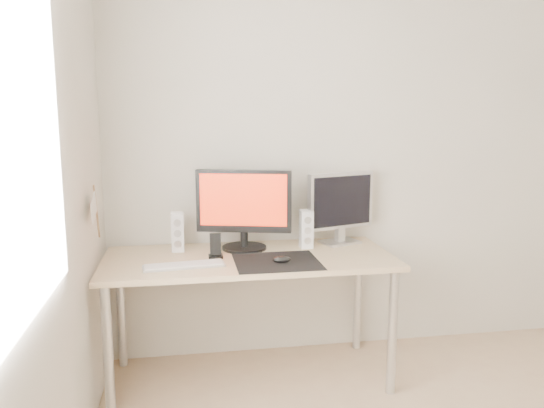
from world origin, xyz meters
TOP-DOWN VIEW (x-y plane):
  - wall_back at (0.00, 1.75)m, footprint 3.50×0.00m
  - wall_left at (-1.75, 0.00)m, footprint 0.00×3.50m
  - window_pane at (-1.74, 0.00)m, footprint 0.00×1.30m
  - mousepad at (-0.80, 1.24)m, footprint 0.45×0.40m
  - mouse at (-0.78, 1.21)m, footprint 0.10×0.06m
  - desk at (-0.93, 1.38)m, footprint 1.60×0.70m
  - main_monitor at (-0.94, 1.53)m, footprint 0.54×0.32m
  - second_monitor at (-0.34, 1.58)m, footprint 0.44×0.22m
  - speaker_left at (-1.32, 1.56)m, footprint 0.07×0.09m
  - speaker_right at (-0.57, 1.51)m, footprint 0.07×0.09m
  - keyboard at (-1.29, 1.23)m, footprint 0.43×0.17m
  - phone_dock at (-1.12, 1.37)m, footprint 0.08×0.07m
  - pennant at (-1.72, 1.24)m, footprint 0.01×0.23m

SIDE VIEW (x-z plane):
  - desk at x=-0.93m, z-range 0.29..1.02m
  - mousepad at x=-0.80m, z-range 0.73..0.73m
  - keyboard at x=-1.29m, z-range 0.73..0.75m
  - mouse at x=-0.78m, z-range 0.73..0.77m
  - phone_dock at x=-1.12m, z-range 0.70..0.84m
  - speaker_left at x=-1.32m, z-range 0.73..0.95m
  - speaker_right at x=-0.57m, z-range 0.73..0.95m
  - second_monitor at x=-0.34m, z-range 0.75..1.19m
  - main_monitor at x=-0.94m, z-range 0.75..1.22m
  - pennant at x=-1.72m, z-range 0.90..1.19m
  - wall_back at x=0.00m, z-range -0.50..3.00m
  - wall_left at x=-1.75m, z-range -0.50..3.00m
  - window_pane at x=-1.74m, z-range 0.85..2.15m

